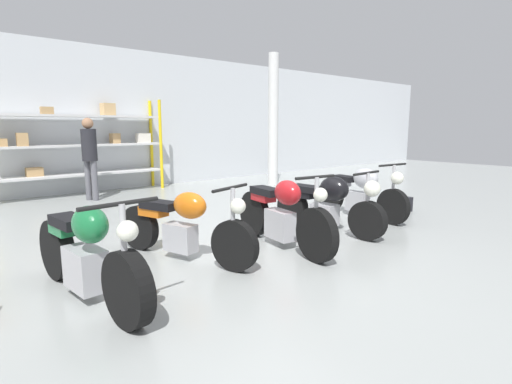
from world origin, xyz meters
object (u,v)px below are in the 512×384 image
object	(u,v)px
motorcycle_orange	(183,225)
person_browsing	(90,152)
motorcycle_green	(87,255)
shelving_rack	(81,143)
motorcycle_red	(282,214)
motorcycle_silver	(361,191)
toolbox	(401,205)
motorcycle_black	(328,203)

from	to	relation	value
motorcycle_orange	person_browsing	world-z (taller)	person_browsing
motorcycle_green	person_browsing	world-z (taller)	person_browsing
shelving_rack	person_browsing	distance (m)	0.94
motorcycle_red	person_browsing	bearing A→B (deg)	-163.17
motorcycle_silver	toolbox	distance (m)	1.04
motorcycle_red	motorcycle_black	distance (m)	1.13
motorcycle_black	motorcycle_red	bearing A→B (deg)	-86.95
shelving_rack	toolbox	world-z (taller)	shelving_rack
motorcycle_green	motorcycle_black	xyz separation A→B (m)	(3.68, 0.14, 0.01)
motorcycle_silver	toolbox	size ratio (longest dim) A/B	4.65
motorcycle_orange	person_browsing	xyz separation A→B (m)	(0.50, 4.84, 0.64)
motorcycle_black	motorcycle_orange	bearing A→B (deg)	-100.21
shelving_rack	toolbox	bearing A→B (deg)	-56.66
motorcycle_silver	person_browsing	size ratio (longest dim) A/B	1.13
motorcycle_silver	person_browsing	distance (m)	5.81
toolbox	motorcycle_orange	bearing A→B (deg)	176.60
motorcycle_red	motorcycle_green	bearing A→B (deg)	-81.06
shelving_rack	toolbox	size ratio (longest dim) A/B	8.99
motorcycle_green	motorcycle_orange	size ratio (longest dim) A/B	1.05
motorcycle_orange	motorcycle_red	xyz separation A→B (m)	(1.27, -0.42, 0.03)
motorcycle_silver	shelving_rack	bearing A→B (deg)	-146.39
shelving_rack	motorcycle_orange	distance (m)	5.85
motorcycle_red	motorcycle_black	bearing A→B (deg)	104.86
shelving_rack	motorcycle_red	size ratio (longest dim) A/B	1.90
motorcycle_orange	motorcycle_red	bearing A→B (deg)	54.37
motorcycle_silver	motorcycle_green	bearing A→B (deg)	-79.16
motorcycle_silver	toolbox	world-z (taller)	motorcycle_silver
motorcycle_orange	shelving_rack	bearing A→B (deg)	156.40
shelving_rack	motorcycle_red	bearing A→B (deg)	-83.93
motorcycle_orange	motorcycle_silver	size ratio (longest dim) A/B	1.01
shelving_rack	motorcycle_black	size ratio (longest dim) A/B	1.98
motorcycle_orange	toolbox	size ratio (longest dim) A/B	4.69
motorcycle_red	motorcycle_black	size ratio (longest dim) A/B	1.05
motorcycle_black	toolbox	xyz separation A→B (m)	(2.19, 0.02, -0.31)
toolbox	motorcycle_red	bearing A→B (deg)	-177.52
motorcycle_green	motorcycle_orange	world-z (taller)	motorcycle_green
motorcycle_orange	toolbox	bearing A→B (deg)	69.09
person_browsing	motorcycle_orange	bearing A→B (deg)	53.49
motorcycle_orange	person_browsing	size ratio (longest dim) A/B	1.14
motorcycle_green	person_browsing	distance (m)	5.60
motorcycle_red	motorcycle_black	world-z (taller)	motorcycle_red
shelving_rack	motorcycle_orange	xyz separation A→B (m)	(-0.61, -5.76, -0.80)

